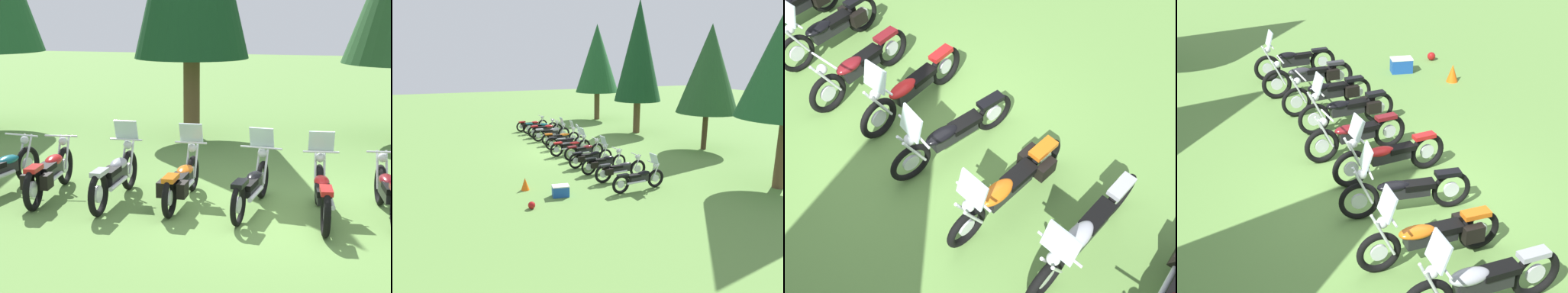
# 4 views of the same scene
# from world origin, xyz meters

# --- Properties ---
(ground_plane) EXTENTS (80.00, 80.00, 0.00)m
(ground_plane) POSITION_xyz_m (0.00, 0.00, 0.00)
(ground_plane) COLOR #608C42
(motorcycle_1) EXTENTS (0.77, 2.41, 1.02)m
(motorcycle_1) POSITION_xyz_m (-5.31, -0.11, 0.46)
(motorcycle_1) COLOR black
(motorcycle_1) RESTS_ON ground_plane
(motorcycle_2) EXTENTS (0.77, 2.44, 1.03)m
(motorcycle_2) POSITION_xyz_m (-4.29, -0.11, 0.47)
(motorcycle_2) COLOR black
(motorcycle_2) RESTS_ON ground_plane
(motorcycle_3) EXTENTS (0.64, 2.42, 1.39)m
(motorcycle_3) POSITION_xyz_m (-3.01, -0.05, 0.49)
(motorcycle_3) COLOR black
(motorcycle_3) RESTS_ON ground_plane
(motorcycle_4) EXTENTS (0.62, 2.33, 1.35)m
(motorcycle_4) POSITION_xyz_m (-1.80, 0.10, 0.45)
(motorcycle_4) COLOR black
(motorcycle_4) RESTS_ON ground_plane
(motorcycle_5) EXTENTS (0.77, 2.32, 1.36)m
(motorcycle_5) POSITION_xyz_m (-0.52, 0.05, 0.46)
(motorcycle_5) COLOR black
(motorcycle_5) RESTS_ON ground_plane
(motorcycle_6) EXTENTS (0.62, 2.35, 1.38)m
(motorcycle_6) POSITION_xyz_m (0.68, -0.12, 0.47)
(motorcycle_6) COLOR black
(motorcycle_6) RESTS_ON ground_plane
(motorcycle_7) EXTENTS (0.62, 2.23, 1.02)m
(motorcycle_7) POSITION_xyz_m (1.75, 0.19, 0.45)
(motorcycle_7) COLOR black
(motorcycle_7) RESTS_ON ground_plane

